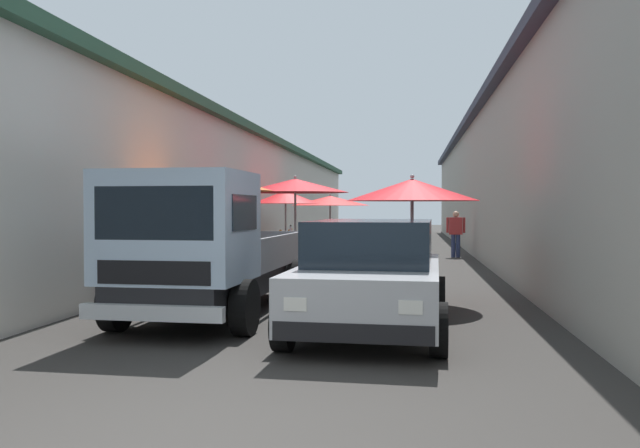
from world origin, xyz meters
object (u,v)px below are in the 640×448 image
object	(u,v)px
parked_scooter	(291,250)
plastic_stool	(387,264)
vendor_by_crates	(456,231)
fruit_stall_mid_lane	(410,205)
fruit_stall_far_left	(210,195)
fruit_stall_near_right	(294,197)
fruit_stall_far_right	(330,205)
hatchback_car	(372,275)
delivery_truck	(198,249)
fruit_stall_near_left	(286,207)

from	to	relation	value
parked_scooter	plastic_stool	xyz separation A→B (m)	(-2.47, -2.72, -0.12)
vendor_by_crates	fruit_stall_mid_lane	bearing A→B (deg)	171.99
fruit_stall_mid_lane	fruit_stall_far_left	bearing A→B (deg)	78.16
vendor_by_crates	fruit_stall_near_right	bearing A→B (deg)	145.82
fruit_stall_far_left	fruit_stall_far_right	bearing A→B (deg)	-4.75
fruit_stall_far_right	vendor_by_crates	world-z (taller)	fruit_stall_far_right
fruit_stall_mid_lane	parked_scooter	xyz separation A→B (m)	(6.36, 3.23, -1.22)
hatchback_car	parked_scooter	distance (m)	9.33
fruit_stall_far_left	delivery_truck	bearing A→B (deg)	-165.32
fruit_stall_far_left	delivery_truck	xyz separation A→B (m)	(-3.17, -0.83, -0.82)
vendor_by_crates	parked_scooter	world-z (taller)	vendor_by_crates
vendor_by_crates	plastic_stool	world-z (taller)	vendor_by_crates
fruit_stall_near_left	delivery_truck	distance (m)	11.53
fruit_stall_far_left	hatchback_car	world-z (taller)	fruit_stall_far_left
fruit_stall_far_right	fruit_stall_near_right	size ratio (longest dim) A/B	1.08
hatchback_car	vendor_by_crates	bearing A→B (deg)	-8.55
fruit_stall_far_right	vendor_by_crates	xyz separation A→B (m)	(-1.17, -4.30, -0.86)
fruit_stall_far_left	fruit_stall_near_right	xyz separation A→B (m)	(3.46, -0.96, 0.02)
fruit_stall_far_right	parked_scooter	xyz separation A→B (m)	(-5.30, 0.40, -1.27)
fruit_stall_far_right	hatchback_car	xyz separation A→B (m)	(-14.21, -2.34, -0.98)
fruit_stall_far_right	fruit_stall_near_right	xyz separation A→B (m)	(-7.42, -0.06, 0.16)
plastic_stool	fruit_stall_near_left	bearing A→B (deg)	33.29
fruit_stall_near_right	fruit_stall_far_left	bearing A→B (deg)	164.40
fruit_stall_near_left	vendor_by_crates	bearing A→B (deg)	-75.35
parked_scooter	plastic_stool	size ratio (longest dim) A/B	3.85
vendor_by_crates	parked_scooter	bearing A→B (deg)	131.20
fruit_stall_far_right	fruit_stall_mid_lane	bearing A→B (deg)	-166.36
fruit_stall_near_left	delivery_truck	bearing A→B (deg)	-174.95
parked_scooter	fruit_stall_near_right	bearing A→B (deg)	-167.62
vendor_by_crates	parked_scooter	distance (m)	6.27
vendor_by_crates	hatchback_car	bearing A→B (deg)	171.45
fruit_stall_far_left	hatchback_car	size ratio (longest dim) A/B	0.60
fruit_stall_far_left	plastic_stool	xyz separation A→B (m)	(3.11, -3.22, -1.53)
fruit_stall_mid_lane	fruit_stall_far_right	size ratio (longest dim) A/B	0.81
parked_scooter	plastic_stool	bearing A→B (deg)	-132.21
fruit_stall_far_right	parked_scooter	world-z (taller)	fruit_stall_far_right
hatchback_car	delivery_truck	world-z (taller)	delivery_truck
hatchback_car	parked_scooter	size ratio (longest dim) A/B	2.37
fruit_stall_near_left	fruit_stall_near_right	bearing A→B (deg)	-166.67
fruit_stall_near_left	plastic_stool	size ratio (longest dim) A/B	5.15
delivery_truck	plastic_stool	bearing A→B (deg)	-20.83
plastic_stool	fruit_stall_far_right	bearing A→B (deg)	16.62
fruit_stall_mid_lane	fruit_stall_near_right	size ratio (longest dim) A/B	0.87
fruit_stall_mid_lane	vendor_by_crates	bearing A→B (deg)	-8.01
fruit_stall_far_left	vendor_by_crates	size ratio (longest dim) A/B	1.57
vendor_by_crates	parked_scooter	size ratio (longest dim) A/B	0.90
vendor_by_crates	delivery_truck	bearing A→B (deg)	161.22
fruit_stall_far_right	plastic_stool	world-z (taller)	fruit_stall_far_right
fruit_stall_near_right	parked_scooter	xyz separation A→B (m)	(2.13, 0.47, -1.43)
fruit_stall_near_right	delivery_truck	distance (m)	6.68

